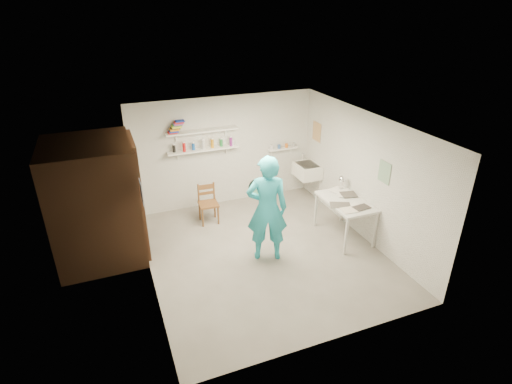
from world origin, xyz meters
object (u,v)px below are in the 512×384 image
object	(u,v)px
belfast_sink	(307,171)
work_table	(344,219)
wooden_chair	(208,204)
desk_lamp	(342,179)
wall_clock	(259,188)
man	(267,209)

from	to	relation	value
belfast_sink	work_table	size ratio (longest dim) A/B	0.52
belfast_sink	wooden_chair	distance (m)	2.40
work_table	desk_lamp	xyz separation A→B (m)	(0.19, 0.47, 0.61)
work_table	wall_clock	bearing A→B (deg)	175.89
man	work_table	distance (m)	1.74
man	wooden_chair	distance (m)	1.79
belfast_sink	wooden_chair	size ratio (longest dim) A/B	0.73
wooden_chair	work_table	bearing A→B (deg)	-30.75
wooden_chair	belfast_sink	bearing A→B (deg)	8.43
man	desk_lamp	xyz separation A→B (m)	(1.84, 0.55, 0.03)
belfast_sink	man	bearing A→B (deg)	-133.94
man	belfast_sink	bearing A→B (deg)	-115.01
man	wooden_chair	xyz separation A→B (m)	(-0.62, 1.59, -0.55)
man	desk_lamp	world-z (taller)	man
work_table	belfast_sink	bearing A→B (deg)	86.37
man	desk_lamp	bearing A→B (deg)	-144.38
work_table	desk_lamp	world-z (taller)	desk_lamp
belfast_sink	wall_clock	xyz separation A→B (m)	(-1.82, -1.61, 0.58)
belfast_sink	work_table	world-z (taller)	belfast_sink
belfast_sink	wall_clock	world-z (taller)	wall_clock
belfast_sink	work_table	bearing A→B (deg)	-93.63
belfast_sink	wooden_chair	xyz separation A→B (m)	(-2.37, -0.23, -0.29)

